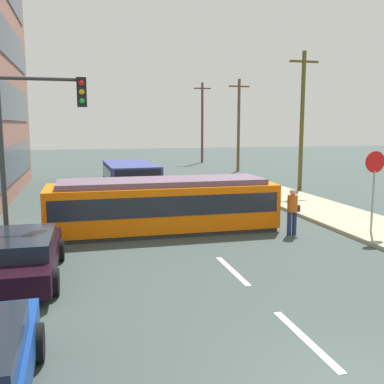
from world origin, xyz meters
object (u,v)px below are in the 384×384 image
(parked_sedan_mid, at_px, (18,256))
(stop_sign, at_px, (374,175))
(utility_pole_mid, at_px, (302,119))
(utility_pole_far, at_px, (239,124))
(pedestrian_crossing, at_px, (292,209))
(utility_pole_distant, at_px, (202,121))
(traffic_light_mast, at_px, (35,131))
(city_bus, at_px, (131,178))
(streetcar_tram, at_px, (162,204))

(parked_sedan_mid, xyz_separation_m, stop_sign, (11.60, 1.66, 1.57))
(utility_pole_mid, relative_size, utility_pole_far, 1.06)
(pedestrian_crossing, bearing_deg, utility_pole_distant, 80.12)
(pedestrian_crossing, xyz_separation_m, stop_sign, (2.68, -0.82, 1.25))
(utility_pole_mid, bearing_deg, utility_pole_far, 88.12)
(parked_sedan_mid, height_order, traffic_light_mast, traffic_light_mast)
(pedestrian_crossing, height_order, traffic_light_mast, traffic_light_mast)
(traffic_light_mast, height_order, utility_pole_far, utility_pole_far)
(pedestrian_crossing, relative_size, utility_pole_far, 0.22)
(parked_sedan_mid, relative_size, traffic_light_mast, 0.85)
(parked_sedan_mid, distance_m, utility_pole_distant, 36.40)
(parked_sedan_mid, bearing_deg, stop_sign, 8.17)
(utility_pole_far, bearing_deg, stop_sign, -98.18)
(stop_sign, height_order, utility_pole_distant, utility_pole_distant)
(city_bus, distance_m, parked_sedan_mid, 12.84)
(utility_pole_far, bearing_deg, traffic_light_mast, -123.31)
(streetcar_tram, distance_m, utility_pole_mid, 13.03)
(city_bus, relative_size, traffic_light_mast, 0.98)
(streetcar_tram, height_order, utility_pole_far, utility_pole_far)
(stop_sign, height_order, traffic_light_mast, traffic_light_mast)
(stop_sign, bearing_deg, utility_pole_mid, 75.09)
(utility_pole_distant, bearing_deg, utility_pole_mid, -89.69)
(streetcar_tram, bearing_deg, pedestrian_crossing, -22.38)
(city_bus, distance_m, traffic_light_mast, 11.26)
(stop_sign, bearing_deg, streetcar_tram, 159.66)
(parked_sedan_mid, distance_m, stop_sign, 11.82)
(parked_sedan_mid, bearing_deg, streetcar_tram, 43.35)
(city_bus, distance_m, pedestrian_crossing, 10.68)
(city_bus, height_order, traffic_light_mast, traffic_light_mast)
(streetcar_tram, xyz_separation_m, city_bus, (-0.27, 7.82, 0.07))
(pedestrian_crossing, bearing_deg, parked_sedan_mid, -164.46)
(streetcar_tram, height_order, utility_pole_distant, utility_pole_distant)
(pedestrian_crossing, xyz_separation_m, parked_sedan_mid, (-8.92, -2.48, -0.32))
(parked_sedan_mid, bearing_deg, pedestrian_crossing, 15.54)
(streetcar_tram, height_order, city_bus, streetcar_tram)
(streetcar_tram, relative_size, pedestrian_crossing, 5.02)
(streetcar_tram, relative_size, city_bus, 1.59)
(streetcar_tram, xyz_separation_m, pedestrian_crossing, (4.38, -1.80, -0.06))
(pedestrian_crossing, xyz_separation_m, utility_pole_distant, (5.36, 30.79, 3.38))
(utility_pole_mid, bearing_deg, utility_pole_distant, 90.31)
(utility_pole_mid, relative_size, utility_pole_distant, 0.98)
(pedestrian_crossing, distance_m, traffic_light_mast, 8.99)
(city_bus, xyz_separation_m, utility_pole_mid, (10.12, 0.06, 3.18))
(parked_sedan_mid, height_order, stop_sign, stop_sign)
(city_bus, distance_m, utility_pole_far, 15.97)
(pedestrian_crossing, xyz_separation_m, utility_pole_mid, (5.48, 9.68, 3.31))
(city_bus, height_order, utility_pole_mid, utility_pole_mid)
(streetcar_tram, xyz_separation_m, stop_sign, (7.06, -2.62, 1.19))
(pedestrian_crossing, relative_size, utility_pole_mid, 0.21)
(city_bus, relative_size, utility_pole_mid, 0.65)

